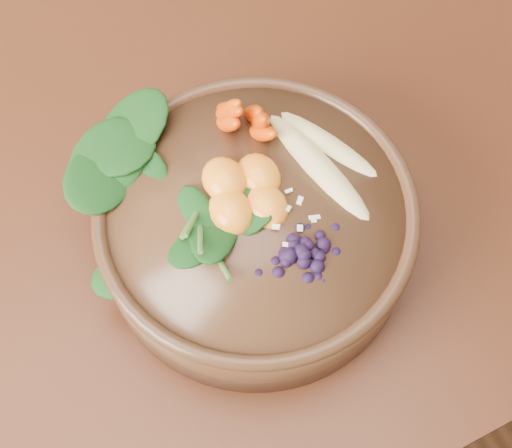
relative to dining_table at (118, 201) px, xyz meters
The scene contains 9 objects.
ground 0.66m from the dining_table, ahead, with size 4.00×4.00×0.00m, color #381E0F.
dining_table is the anchor object (origin of this frame).
stoneware_bowl 0.25m from the dining_table, 57.41° to the right, with size 0.32×0.32×0.09m, color #4A2D1B.
kale_heap 0.24m from the dining_table, 68.68° to the right, with size 0.21×0.19×0.05m, color #124012, non-canonical shape.
carrot_cluster 0.28m from the dining_table, 27.11° to the right, with size 0.07×0.07×0.09m, color #D63700, non-canonical shape.
banana_halves 0.31m from the dining_table, 36.40° to the right, with size 0.10×0.19×0.03m.
mandarin_cluster 0.27m from the dining_table, 54.74° to the right, with size 0.09×0.10×0.04m, color orange, non-canonical shape.
blueberry_pile 0.34m from the dining_table, 61.45° to the right, with size 0.15×0.11×0.04m, color black, non-canonical shape.
coconut_flakes 0.29m from the dining_table, 58.75° to the right, with size 0.10×0.08×0.01m, color white, non-canonical shape.
Camera 1 is at (-0.03, -0.46, 1.45)m, focal length 50.00 mm.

